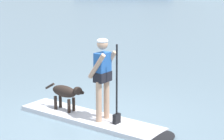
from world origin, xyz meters
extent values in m
plane|color=slate|center=(0.00, 0.00, 0.00)|extent=(400.00, 400.00, 0.00)
cube|color=silver|center=(0.00, 0.00, 0.05)|extent=(3.45, 1.21, 0.10)
ellipsoid|color=black|center=(1.67, -0.22, 0.05)|extent=(0.65, 0.80, 0.10)
cylinder|color=tan|center=(0.37, 0.08, 0.52)|extent=(0.12, 0.12, 0.84)
cylinder|color=tan|center=(0.34, -0.18, 0.52)|extent=(0.12, 0.12, 0.84)
cube|color=black|center=(0.35, -0.05, 1.02)|extent=(0.27, 0.39, 0.20)
cube|color=#2659A5|center=(0.35, -0.05, 1.23)|extent=(0.24, 0.36, 0.58)
sphere|color=tan|center=(0.35, -0.05, 1.69)|extent=(0.22, 0.22, 0.22)
ellipsoid|color=white|center=(0.35, -0.05, 1.75)|extent=(0.23, 0.23, 0.11)
cylinder|color=tan|center=(0.38, 0.14, 1.27)|extent=(0.43, 0.14, 0.54)
cylinder|color=tan|center=(0.33, -0.24, 1.27)|extent=(0.43, 0.14, 0.54)
cylinder|color=black|center=(0.70, -0.09, 0.91)|extent=(0.04, 0.04, 1.62)
cube|color=black|center=(0.70, -0.09, 0.20)|extent=(0.10, 0.19, 0.20)
ellipsoid|color=#2D231E|center=(-0.70, 0.09, 0.53)|extent=(0.69, 0.31, 0.26)
ellipsoid|color=#2D231E|center=(-0.31, 0.04, 0.61)|extent=(0.24, 0.19, 0.18)
ellipsoid|color=black|center=(-0.20, 0.03, 0.59)|extent=(0.13, 0.10, 0.08)
cylinder|color=#2D231E|center=(-1.13, 0.15, 0.58)|extent=(0.27, 0.08, 0.18)
cylinder|color=#2D231E|center=(-0.49, 0.14, 0.25)|extent=(0.07, 0.07, 0.30)
cylinder|color=#2D231E|center=(-0.51, -0.01, 0.25)|extent=(0.07, 0.07, 0.30)
cylinder|color=#2D231E|center=(-0.89, 0.20, 0.25)|extent=(0.07, 0.07, 0.30)
cylinder|color=#2D231E|center=(-0.91, 0.04, 0.25)|extent=(0.07, 0.07, 0.30)
camera|label=1|loc=(4.34, -6.96, 3.04)|focal=65.56mm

